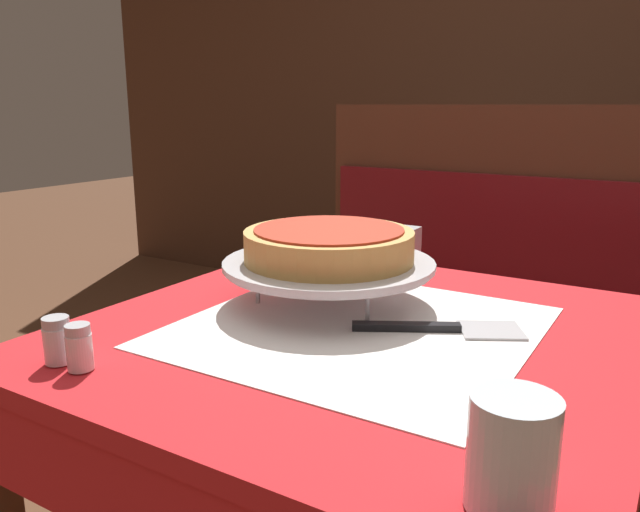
# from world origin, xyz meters

# --- Properties ---
(dining_table_front) EXTENTS (0.86, 0.86, 0.73)m
(dining_table_front) POSITION_xyz_m (0.00, 0.00, 0.63)
(dining_table_front) COLOR red
(dining_table_front) RESTS_ON ground_plane
(dining_table_rear) EXTENTS (0.65, 0.65, 0.72)m
(dining_table_rear) POSITION_xyz_m (-0.26, 1.75, 0.61)
(dining_table_rear) COLOR beige
(dining_table_rear) RESTS_ON ground_plane
(booth_bench) EXTENTS (1.60, 0.49, 1.07)m
(booth_bench) POSITION_xyz_m (0.20, 0.82, 0.32)
(booth_bench) COLOR #4C2819
(booth_bench) RESTS_ON ground_plane
(back_wall_panel) EXTENTS (6.00, 0.04, 2.40)m
(back_wall_panel) POSITION_xyz_m (0.00, 2.28, 1.20)
(back_wall_panel) COLOR #4C2D1E
(back_wall_panel) RESTS_ON ground_plane
(pizza_pan_stand) EXTENTS (0.38, 0.38, 0.08)m
(pizza_pan_stand) POSITION_xyz_m (-0.10, 0.08, 0.80)
(pizza_pan_stand) COLOR #ADADB2
(pizza_pan_stand) RESTS_ON dining_table_front
(deep_dish_pizza) EXTENTS (0.30, 0.30, 0.06)m
(deep_dish_pizza) POSITION_xyz_m (-0.10, 0.08, 0.83)
(deep_dish_pizza) COLOR tan
(deep_dish_pizza) RESTS_ON pizza_pan_stand
(pizza_server) EXTENTS (0.26, 0.17, 0.01)m
(pizza_server) POSITION_xyz_m (0.12, 0.05, 0.73)
(pizza_server) COLOR #BCBCC1
(pizza_server) RESTS_ON dining_table_front
(water_glass_near) EXTENTS (0.08, 0.08, 0.11)m
(water_glass_near) POSITION_xyz_m (0.33, -0.34, 0.78)
(water_glass_near) COLOR silver
(water_glass_near) RESTS_ON dining_table_front
(salt_shaker) EXTENTS (0.04, 0.04, 0.07)m
(salt_shaker) POSITION_xyz_m (-0.29, -0.34, 0.76)
(salt_shaker) COLOR silver
(salt_shaker) RESTS_ON dining_table_front
(pepper_shaker) EXTENTS (0.04, 0.04, 0.06)m
(pepper_shaker) POSITION_xyz_m (-0.24, -0.34, 0.76)
(pepper_shaker) COLOR silver
(pepper_shaker) RESTS_ON dining_table_front
(napkin_holder) EXTENTS (0.10, 0.05, 0.09)m
(napkin_holder) POSITION_xyz_m (-0.11, 0.39, 0.77)
(napkin_holder) COLOR #B2B2B7
(napkin_holder) RESTS_ON dining_table_front
(condiment_caddy) EXTENTS (0.15, 0.15, 0.16)m
(condiment_caddy) POSITION_xyz_m (-0.34, 1.72, 0.76)
(condiment_caddy) COLOR black
(condiment_caddy) RESTS_ON dining_table_rear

